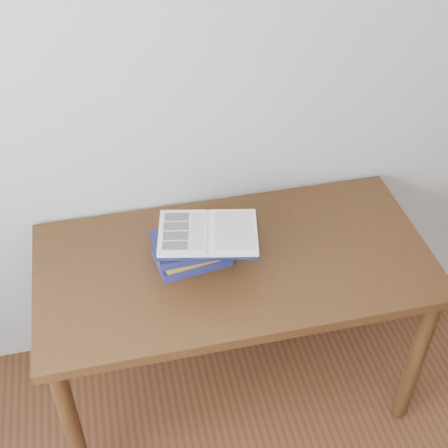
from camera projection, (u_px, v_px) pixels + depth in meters
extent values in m
cube|color=#A6A49D|center=(244.00, 62.00, 2.10)|extent=(3.50, 0.04, 2.60)
cube|color=#452511|center=(234.00, 264.00, 2.19)|extent=(1.38, 0.69, 0.04)
cylinder|color=#452511|center=(72.00, 428.00, 2.12)|extent=(0.06, 0.06, 0.70)
cylinder|color=#452511|center=(415.00, 360.00, 2.33)|extent=(0.06, 0.06, 0.70)
cylinder|color=#452511|center=(67.00, 304.00, 2.54)|extent=(0.06, 0.06, 0.70)
cylinder|color=#452511|center=(358.00, 257.00, 2.75)|extent=(0.06, 0.06, 0.70)
cube|color=#181849|center=(192.00, 256.00, 2.17)|extent=(0.27, 0.19, 0.04)
cube|color=#B19028|center=(192.00, 251.00, 2.14)|extent=(0.24, 0.17, 0.03)
cube|color=#181849|center=(190.00, 244.00, 2.13)|extent=(0.25, 0.19, 0.03)
cube|color=maroon|center=(195.00, 234.00, 2.12)|extent=(0.21, 0.17, 0.03)
cube|color=black|center=(208.00, 235.00, 2.08)|extent=(0.38, 0.30, 0.01)
cube|color=beige|center=(183.00, 233.00, 2.07)|extent=(0.20, 0.25, 0.01)
cube|color=beige|center=(233.00, 232.00, 2.08)|extent=(0.20, 0.25, 0.01)
cylinder|color=beige|center=(208.00, 233.00, 2.08)|extent=(0.06, 0.22, 0.01)
cube|color=black|center=(177.00, 217.00, 2.12)|extent=(0.09, 0.06, 0.00)
cube|color=black|center=(176.00, 226.00, 2.09)|extent=(0.09, 0.06, 0.00)
cube|color=black|center=(176.00, 236.00, 2.05)|extent=(0.09, 0.06, 0.00)
cube|color=black|center=(175.00, 245.00, 2.02)|extent=(0.09, 0.06, 0.00)
cube|color=silver|center=(197.00, 231.00, 2.07)|extent=(0.08, 0.19, 0.00)
cube|color=silver|center=(234.00, 230.00, 2.07)|extent=(0.16, 0.21, 0.00)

